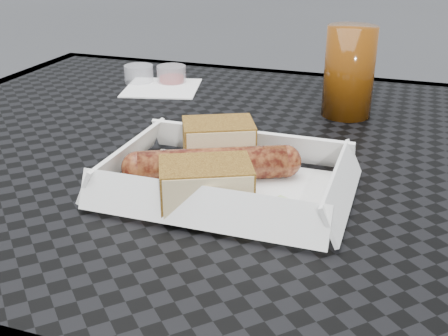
# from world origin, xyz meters

# --- Properties ---
(patio_table) EXTENTS (0.80, 0.80, 0.74)m
(patio_table) POSITION_xyz_m (0.00, 0.00, 0.67)
(patio_table) COLOR black
(patio_table) RESTS_ON ground
(food_tray) EXTENTS (0.22, 0.15, 0.00)m
(food_tray) POSITION_xyz_m (0.13, -0.12, 0.75)
(food_tray) COLOR white
(food_tray) RESTS_ON patio_table
(bratwurst) EXTENTS (0.18, 0.10, 0.04)m
(bratwurst) POSITION_xyz_m (0.11, -0.11, 0.77)
(bratwurst) COLOR brown
(bratwurst) RESTS_ON food_tray
(bread_near) EXTENTS (0.10, 0.08, 0.05)m
(bread_near) POSITION_xyz_m (0.10, -0.06, 0.77)
(bread_near) COLOR brown
(bread_near) RESTS_ON food_tray
(bread_far) EXTENTS (0.10, 0.09, 0.04)m
(bread_far) POSITION_xyz_m (0.12, -0.17, 0.77)
(bread_far) COLOR brown
(bread_far) RESTS_ON food_tray
(veg_garnish) EXTENTS (0.03, 0.03, 0.00)m
(veg_garnish) POSITION_xyz_m (0.20, -0.16, 0.75)
(veg_garnish) COLOR #F44A0A
(veg_garnish) RESTS_ON food_tray
(napkin) EXTENTS (0.14, 0.14, 0.00)m
(napkin) POSITION_xyz_m (-0.10, 0.21, 0.75)
(napkin) COLOR white
(napkin) RESTS_ON patio_table
(condiment_cup_sauce) EXTENTS (0.05, 0.05, 0.03)m
(condiment_cup_sauce) POSITION_xyz_m (-0.10, 0.25, 0.76)
(condiment_cup_sauce) COLOR maroon
(condiment_cup_sauce) RESTS_ON patio_table
(condiment_cup_empty) EXTENTS (0.05, 0.05, 0.03)m
(condiment_cup_empty) POSITION_xyz_m (-0.15, 0.23, 0.76)
(condiment_cup_empty) COLOR silver
(condiment_cup_empty) RESTS_ON patio_table
(drink_glass) EXTENTS (0.07, 0.07, 0.13)m
(drink_glass) POSITION_xyz_m (0.21, 0.17, 0.81)
(drink_glass) COLOR #562A07
(drink_glass) RESTS_ON patio_table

